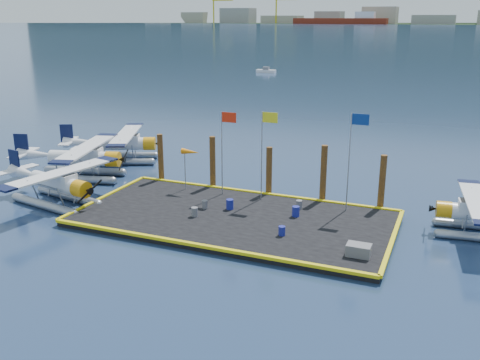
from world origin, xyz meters
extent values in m
plane|color=#182C49|center=(0.00, 0.00, 0.00)|extent=(4000.00, 4000.00, 0.00)
cube|color=black|center=(0.00, 0.00, 0.20)|extent=(20.00, 10.00, 0.40)
cube|color=black|center=(0.00, 1100.00, -0.05)|extent=(3000.00, 500.00, 0.30)
cube|color=#551A0C|center=(-180.00, 860.00, 4.00)|extent=(150.00, 22.00, 10.00)
cube|color=silver|center=(-140.00, 860.00, 13.00)|extent=(30.00, 16.00, 12.00)
cylinder|color=yellow|center=(-420.00, 895.00, 22.00)|extent=(2.40, 2.40, 44.00)
cylinder|color=yellow|center=(-300.00, 895.00, 22.00)|extent=(2.40, 2.40, 44.00)
cone|color=black|center=(-350.00, 1500.00, 0.00)|extent=(1400.00, 1400.00, 520.00)
cone|color=black|center=(-50.00, 1550.00, 0.00)|extent=(1300.00, 1300.00, 430.00)
cylinder|color=#92979F|center=(-12.70, -0.62, 0.30)|extent=(6.14, 1.75, 0.59)
cylinder|color=#92979F|center=(-13.11, -2.76, 0.30)|extent=(6.14, 1.75, 0.59)
cylinder|color=silver|center=(-12.71, -1.73, 1.63)|extent=(4.73, 1.94, 1.09)
cube|color=silver|center=(-12.13, -1.84, 1.98)|extent=(2.35, 1.48, 0.89)
cube|color=black|center=(-11.84, -1.90, 2.18)|extent=(1.56, 1.28, 0.54)
cylinder|color=orange|center=(-10.18, -2.22, 1.63)|extent=(1.19, 1.32, 1.15)
cube|color=black|center=(-9.36, -2.38, 1.63)|extent=(0.48, 2.18, 1.11)
cube|color=silver|center=(-12.13, -1.84, 2.48)|extent=(3.15, 9.04, 0.12)
cube|color=black|center=(-11.32, 2.34, 2.48)|extent=(1.63, 1.16, 0.13)
cube|color=black|center=(-12.94, -6.03, 2.48)|extent=(1.63, 1.16, 0.13)
cube|color=black|center=(-17.19, -0.87, 2.53)|extent=(1.09, 0.32, 1.68)
cube|color=silver|center=(-17.09, -0.89, 1.88)|extent=(1.51, 3.48, 0.10)
cylinder|color=#92979F|center=(-15.74, 5.11, 0.32)|extent=(6.54, 2.34, 0.64)
cylinder|color=#92979F|center=(-15.13, 2.85, 0.32)|extent=(6.54, 2.34, 0.64)
cylinder|color=silver|center=(-15.23, 4.03, 1.76)|extent=(5.08, 2.42, 1.17)
cube|color=silver|center=(-14.61, 4.20, 2.13)|extent=(2.57, 1.74, 0.96)
cube|color=black|center=(-14.31, 4.28, 2.34)|extent=(1.73, 1.47, 0.59)
cylinder|color=orange|center=(-12.56, 4.75, 1.76)|extent=(1.35, 1.47, 1.24)
cube|color=black|center=(-11.68, 4.99, 1.76)|extent=(0.68, 2.30, 1.20)
cube|color=silver|center=(-14.61, 4.20, 2.66)|extent=(4.04, 9.67, 0.13)
cube|color=black|center=(-15.81, 8.62, 2.66)|extent=(1.79, 1.34, 0.14)
cube|color=black|center=(-13.42, -0.22, 2.66)|extent=(1.79, 1.34, 0.14)
cube|color=black|center=(-19.96, 2.75, 2.71)|extent=(1.16, 0.43, 1.81)
cube|color=silver|center=(-19.86, 2.78, 2.02)|extent=(1.87, 3.74, 0.11)
cylinder|color=#92979F|center=(-15.95, 10.72, 0.31)|extent=(6.08, 3.08, 0.62)
cylinder|color=#92979F|center=(-15.06, 8.65, 0.31)|extent=(6.08, 3.08, 0.62)
cylinder|color=silver|center=(-15.32, 9.76, 1.69)|extent=(4.82, 2.92, 1.13)
cube|color=silver|center=(-14.75, 10.01, 2.05)|extent=(2.52, 1.93, 0.92)
cube|color=black|center=(-14.47, 10.13, 2.26)|extent=(1.74, 1.56, 0.56)
cylinder|color=orange|center=(-12.87, 10.82, 1.69)|extent=(1.41, 1.50, 1.19)
cube|color=black|center=(-12.07, 11.16, 1.69)|extent=(0.96, 2.12, 1.15)
cube|color=silver|center=(-14.75, 10.01, 2.56)|extent=(5.06, 9.08, 0.12)
cube|color=black|center=(-16.50, 14.06, 2.56)|extent=(1.78, 1.46, 0.13)
cube|color=black|center=(-13.01, 5.96, 2.56)|extent=(1.78, 1.46, 0.13)
cube|color=black|center=(-19.65, 7.90, 2.61)|extent=(1.08, 0.56, 1.74)
cube|color=silver|center=(-19.56, 7.94, 1.95)|extent=(2.23, 3.57, 0.10)
cube|color=silver|center=(14.29, 3.54, 1.77)|extent=(2.05, 1.20, 0.80)
cube|color=black|center=(14.02, 3.51, 1.95)|extent=(1.34, 1.07, 0.49)
cylinder|color=orange|center=(12.53, 3.33, 1.46)|extent=(1.00, 1.12, 1.03)
cube|color=black|center=(11.78, 3.24, 1.46)|extent=(0.28, 1.97, 1.00)
cube|color=silver|center=(14.29, 3.54, 2.22)|extent=(2.25, 8.08, 0.11)
cube|color=black|center=(13.84, 7.32, 2.22)|extent=(1.41, 0.95, 0.12)
cylinder|color=slate|center=(-2.35, 0.58, 0.68)|extent=(0.39, 0.39, 0.55)
cylinder|color=navy|center=(3.87, -1.84, 0.68)|extent=(0.40, 0.40, 0.56)
cylinder|color=navy|center=(3.72, 1.48, 0.73)|extent=(0.47, 0.47, 0.67)
cylinder|color=slate|center=(-2.30, -1.00, 0.70)|extent=(0.42, 0.42, 0.60)
cylinder|color=slate|center=(3.52, 2.93, 0.69)|extent=(0.41, 0.41, 0.58)
cylinder|color=navy|center=(-0.73, 1.09, 0.74)|extent=(0.48, 0.48, 0.68)
cube|color=slate|center=(8.56, -2.93, 0.72)|extent=(1.29, 0.86, 0.65)
cylinder|color=gray|center=(-2.50, 3.80, 3.40)|extent=(0.08, 0.08, 6.00)
cube|color=red|center=(-1.95, 3.80, 6.05)|extent=(1.10, 0.03, 0.70)
cylinder|color=gray|center=(0.50, 3.80, 3.50)|extent=(0.08, 0.08, 6.20)
cube|color=yellow|center=(1.05, 3.80, 6.25)|extent=(1.10, 0.03, 0.70)
cylinder|color=gray|center=(6.50, 3.80, 3.65)|extent=(0.08, 0.08, 6.50)
cube|color=navy|center=(7.05, 3.80, 6.55)|extent=(1.10, 0.03, 0.70)
cylinder|color=gray|center=(-5.50, 3.80, 1.90)|extent=(0.07, 0.07, 3.00)
cone|color=orange|center=(-5.00, 3.80, 3.30)|extent=(1.40, 0.44, 0.44)
cylinder|color=#402712|center=(-8.50, 5.40, 2.00)|extent=(0.44, 0.44, 4.00)
cylinder|color=#402712|center=(-4.00, 5.40, 2.10)|extent=(0.44, 0.44, 4.20)
cylinder|color=#402712|center=(0.50, 5.40, 1.90)|extent=(0.44, 0.44, 3.80)
cylinder|color=#402712|center=(4.50, 5.40, 2.15)|extent=(0.44, 0.44, 4.30)
cylinder|color=#402712|center=(8.50, 5.40, 2.00)|extent=(0.44, 0.44, 4.00)
camera|label=1|loc=(12.67, -29.67, 12.77)|focal=40.00mm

